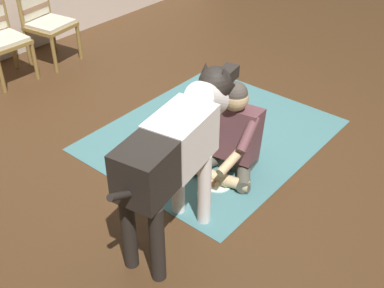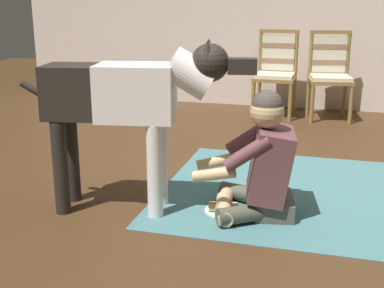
{
  "view_description": "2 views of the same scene",
  "coord_description": "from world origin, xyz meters",
  "px_view_note": "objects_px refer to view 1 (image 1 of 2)",
  "views": [
    {
      "loc": [
        -2.86,
        -2.15,
        2.52
      ],
      "look_at": [
        -0.77,
        -0.41,
        0.62
      ],
      "focal_mm": 45.47,
      "sensor_mm": 36.0,
      "label": 1
    },
    {
      "loc": [
        0.23,
        -3.35,
        1.34
      ],
      "look_at": [
        -0.52,
        -0.64,
        0.53
      ],
      "focal_mm": 47.66,
      "sensor_mm": 36.0,
      "label": 2
    }
  ],
  "objects_px": {
    "large_dog": "(177,147)",
    "hot_dog_on_plate": "(217,181)",
    "dining_chair_right_of_pair": "(43,16)",
    "person_sitting_on_floor": "(232,136)"
  },
  "relations": [
    {
      "from": "dining_chair_right_of_pair",
      "to": "person_sitting_on_floor",
      "type": "height_order",
      "value": "dining_chair_right_of_pair"
    },
    {
      "from": "large_dog",
      "to": "hot_dog_on_plate",
      "type": "relative_size",
      "value": 6.0
    },
    {
      "from": "person_sitting_on_floor",
      "to": "large_dog",
      "type": "relative_size",
      "value": 0.55
    },
    {
      "from": "person_sitting_on_floor",
      "to": "hot_dog_on_plate",
      "type": "xyz_separation_m",
      "value": [
        -0.23,
        -0.04,
        -0.3
      ]
    },
    {
      "from": "dining_chair_right_of_pair",
      "to": "large_dog",
      "type": "relative_size",
      "value": 0.67
    },
    {
      "from": "large_dog",
      "to": "hot_dog_on_plate",
      "type": "xyz_separation_m",
      "value": [
        0.59,
        0.1,
        -0.71
      ]
    },
    {
      "from": "large_dog",
      "to": "hot_dog_on_plate",
      "type": "bearing_deg",
      "value": 9.77
    },
    {
      "from": "dining_chair_right_of_pair",
      "to": "hot_dog_on_plate",
      "type": "bearing_deg",
      "value": -101.1
    },
    {
      "from": "person_sitting_on_floor",
      "to": "hot_dog_on_plate",
      "type": "distance_m",
      "value": 0.38
    },
    {
      "from": "dining_chair_right_of_pair",
      "to": "hot_dog_on_plate",
      "type": "distance_m",
      "value": 3.07
    }
  ]
}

